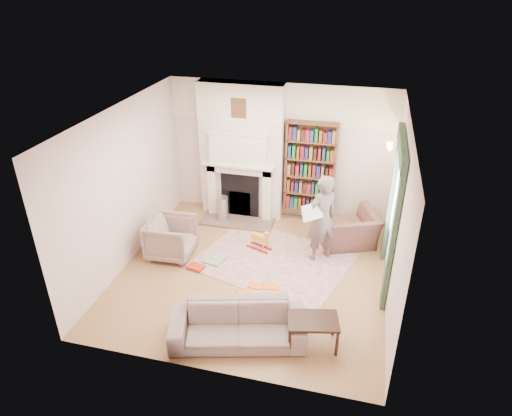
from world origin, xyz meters
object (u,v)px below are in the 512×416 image
(armchair_left, at_px, (171,238))
(coffee_table, at_px, (312,332))
(man_reading, at_px, (322,219))
(bookcase, at_px, (310,168))
(sofa, at_px, (238,325))
(armchair_reading, at_px, (347,228))
(rocking_horse, at_px, (259,240))
(paraffin_heater, at_px, (223,209))

(armchair_left, bearing_deg, coffee_table, -122.72)
(armchair_left, distance_m, man_reading, 2.74)
(bookcase, relative_size, sofa, 0.97)
(man_reading, bearing_deg, sofa, 27.95)
(armchair_reading, relative_size, coffee_table, 1.49)
(rocking_horse, bearing_deg, sofa, -63.06)
(bookcase, relative_size, coffee_table, 2.64)
(coffee_table, bearing_deg, sofa, 176.51)
(coffee_table, bearing_deg, armchair_left, 137.51)
(sofa, xyz_separation_m, coffee_table, (1.04, 0.16, -0.05))
(sofa, xyz_separation_m, paraffin_heater, (-1.26, 3.22, -0.00))
(armchair_reading, distance_m, armchair_left, 3.30)
(bookcase, xyz_separation_m, rocking_horse, (-0.71, -1.36, -0.97))
(bookcase, xyz_separation_m, man_reading, (0.41, -1.38, -0.35))
(armchair_reading, xyz_separation_m, rocking_horse, (-1.58, -0.59, -0.13))
(bookcase, xyz_separation_m, armchair_reading, (0.86, -0.78, -0.84))
(rocking_horse, bearing_deg, armchair_reading, 40.95)
(bookcase, xyz_separation_m, armchair_left, (-2.23, -1.94, -0.81))
(rocking_horse, bearing_deg, armchair_left, -138.55)
(armchair_left, bearing_deg, rocking_horse, -71.82)
(armchair_reading, bearing_deg, bookcase, -64.78)
(bookcase, distance_m, armchair_reading, 1.43)
(armchair_left, distance_m, sofa, 2.52)
(armchair_reading, xyz_separation_m, paraffin_heater, (-2.57, 0.27, -0.06))
(man_reading, relative_size, rocking_horse, 3.50)
(man_reading, relative_size, paraffin_heater, 2.99)
(sofa, bearing_deg, rocking_horse, 81.49)
(armchair_reading, relative_size, armchair_left, 1.29)
(paraffin_heater, bearing_deg, armchair_left, -109.87)
(armchair_reading, bearing_deg, sofa, 43.17)
(sofa, xyz_separation_m, rocking_horse, (-0.26, 2.37, -0.07))
(coffee_table, xyz_separation_m, rocking_horse, (-1.30, 2.20, -0.02))
(sofa, height_order, man_reading, man_reading)
(armchair_left, height_order, rocking_horse, armchair_left)
(bookcase, bearing_deg, rocking_horse, -117.65)
(bookcase, bearing_deg, coffee_table, -80.66)
(bookcase, relative_size, armchair_reading, 1.77)
(man_reading, bearing_deg, rocking_horse, -42.57)
(man_reading, xyz_separation_m, paraffin_heater, (-2.12, 0.87, -0.55))
(coffee_table, bearing_deg, man_reading, 82.02)
(armchair_reading, bearing_deg, armchair_left, -2.20)
(bookcase, xyz_separation_m, coffee_table, (0.59, -3.56, -0.95))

